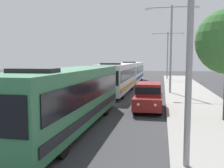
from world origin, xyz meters
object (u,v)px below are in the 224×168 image
at_px(streetlamp_mid, 171,40).
at_px(streetlamp_far, 168,51).
at_px(bus_lead, 70,96).
at_px(bus_middle, 132,71).
at_px(white_suv, 149,95).
at_px(bus_second_in_line, 117,77).

relative_size(streetlamp_mid, streetlamp_far, 1.09).
relative_size(bus_lead, bus_middle, 1.00).
bearing_deg(bus_lead, bus_middle, 90.00).
distance_m(bus_middle, streetlamp_mid, 14.13).
bearing_deg(bus_lead, white_suv, 56.19).
bearing_deg(bus_second_in_line, streetlamp_far, 73.96).
relative_size(bus_second_in_line, white_suv, 2.44).
distance_m(bus_middle, white_suv, 21.59).
xyz_separation_m(bus_second_in_line, streetlamp_mid, (5.40, 0.56, 3.74)).
bearing_deg(white_suv, streetlamp_mid, 79.00).
bearing_deg(bus_middle, white_suv, -80.13).
height_order(bus_lead, bus_middle, same).
bearing_deg(streetlamp_far, bus_second_in_line, -106.04).
height_order(white_suv, streetlamp_far, streetlamp_far).
distance_m(bus_second_in_line, streetlamp_mid, 6.59).
bearing_deg(bus_lead, streetlamp_far, 80.56).
height_order(white_suv, streetlamp_mid, streetlamp_mid).
xyz_separation_m(bus_lead, bus_second_in_line, (-0.00, 13.71, -0.00)).
distance_m(bus_lead, streetlamp_far, 33.09).
distance_m(bus_lead, streetlamp_mid, 15.71).
bearing_deg(streetlamp_mid, bus_second_in_line, -174.03).
bearing_deg(bus_middle, streetlamp_mid, -66.67).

